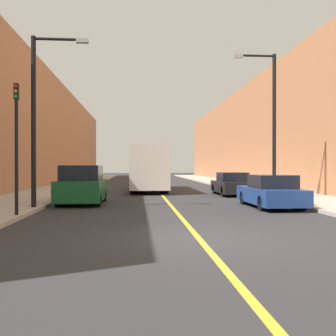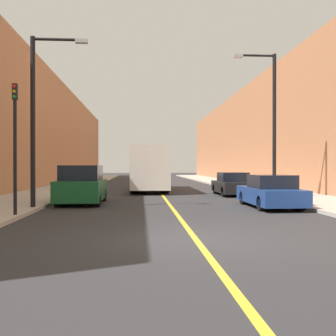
{
  "view_description": "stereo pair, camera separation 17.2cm",
  "coord_description": "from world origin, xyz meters",
  "px_view_note": "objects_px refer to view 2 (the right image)",
  "views": [
    {
      "loc": [
        -1.54,
        -9.78,
        1.82
      ],
      "look_at": [
        0.14,
        11.88,
        1.73
      ],
      "focal_mm": 42.0,
      "sensor_mm": 36.0,
      "label": 1
    },
    {
      "loc": [
        -1.36,
        -9.79,
        1.82
      ],
      "look_at": [
        0.14,
        11.88,
        1.73
      ],
      "focal_mm": 42.0,
      "sensor_mm": 36.0,
      "label": 2
    }
  ],
  "objects_px": {
    "traffic_light": "(15,144)",
    "car_right_near": "(270,193)",
    "parked_suv_left": "(82,186)",
    "bus": "(149,168)",
    "street_lamp_right": "(271,116)",
    "car_right_mid": "(232,185)",
    "street_lamp_left": "(38,110)"
  },
  "relations": [
    {
      "from": "car_right_near",
      "to": "car_right_mid",
      "type": "xyz_separation_m",
      "value": [
        0.02,
        7.34,
        -0.0
      ]
    },
    {
      "from": "car_right_near",
      "to": "traffic_light",
      "type": "bearing_deg",
      "value": -162.89
    },
    {
      "from": "street_lamp_left",
      "to": "bus",
      "type": "bearing_deg",
      "value": 69.34
    },
    {
      "from": "street_lamp_right",
      "to": "traffic_light",
      "type": "relative_size",
      "value": 1.7
    },
    {
      "from": "car_right_near",
      "to": "street_lamp_left",
      "type": "bearing_deg",
      "value": -177.25
    },
    {
      "from": "parked_suv_left",
      "to": "car_right_mid",
      "type": "bearing_deg",
      "value": 30.42
    },
    {
      "from": "car_right_near",
      "to": "traffic_light",
      "type": "height_order",
      "value": "traffic_light"
    },
    {
      "from": "bus",
      "to": "car_right_near",
      "type": "height_order",
      "value": "bus"
    },
    {
      "from": "bus",
      "to": "street_lamp_right",
      "type": "relative_size",
      "value": 1.3
    },
    {
      "from": "parked_suv_left",
      "to": "bus",
      "type": "bearing_deg",
      "value": 71.04
    },
    {
      "from": "parked_suv_left",
      "to": "street_lamp_right",
      "type": "distance_m",
      "value": 10.57
    },
    {
      "from": "traffic_light",
      "to": "car_right_near",
      "type": "bearing_deg",
      "value": 17.11
    },
    {
      "from": "car_right_near",
      "to": "traffic_light",
      "type": "distance_m",
      "value": 10.69
    },
    {
      "from": "car_right_near",
      "to": "traffic_light",
      "type": "relative_size",
      "value": 1.0
    },
    {
      "from": "bus",
      "to": "street_lamp_left",
      "type": "distance_m",
      "value": 13.87
    },
    {
      "from": "car_right_mid",
      "to": "street_lamp_left",
      "type": "height_order",
      "value": "street_lamp_left"
    },
    {
      "from": "street_lamp_right",
      "to": "street_lamp_left",
      "type": "bearing_deg",
      "value": -159.72
    },
    {
      "from": "parked_suv_left",
      "to": "street_lamp_right",
      "type": "xyz_separation_m",
      "value": [
        9.83,
        1.36,
        3.64
      ]
    },
    {
      "from": "car_right_mid",
      "to": "street_lamp_right",
      "type": "relative_size",
      "value": 0.57
    },
    {
      "from": "parked_suv_left",
      "to": "traffic_light",
      "type": "xyz_separation_m",
      "value": [
        -1.49,
        -5.4,
        1.74
      ]
    },
    {
      "from": "bus",
      "to": "parked_suv_left",
      "type": "distance_m",
      "value": 10.61
    },
    {
      "from": "car_right_near",
      "to": "parked_suv_left",
      "type": "bearing_deg",
      "value": 164.94
    },
    {
      "from": "parked_suv_left",
      "to": "traffic_light",
      "type": "bearing_deg",
      "value": -105.41
    },
    {
      "from": "bus",
      "to": "street_lamp_left",
      "type": "relative_size",
      "value": 1.43
    },
    {
      "from": "car_right_near",
      "to": "street_lamp_left",
      "type": "xyz_separation_m",
      "value": [
        -9.95,
        -0.48,
        3.49
      ]
    },
    {
      "from": "car_right_near",
      "to": "street_lamp_right",
      "type": "height_order",
      "value": "street_lamp_right"
    },
    {
      "from": "car_right_near",
      "to": "street_lamp_left",
      "type": "distance_m",
      "value": 10.55
    },
    {
      "from": "street_lamp_right",
      "to": "traffic_light",
      "type": "height_order",
      "value": "street_lamp_right"
    },
    {
      "from": "parked_suv_left",
      "to": "street_lamp_left",
      "type": "height_order",
      "value": "street_lamp_left"
    },
    {
      "from": "car_right_mid",
      "to": "traffic_light",
      "type": "distance_m",
      "value": 14.63
    },
    {
      "from": "street_lamp_left",
      "to": "street_lamp_right",
      "type": "relative_size",
      "value": 0.91
    },
    {
      "from": "parked_suv_left",
      "to": "traffic_light",
      "type": "relative_size",
      "value": 0.99
    }
  ]
}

